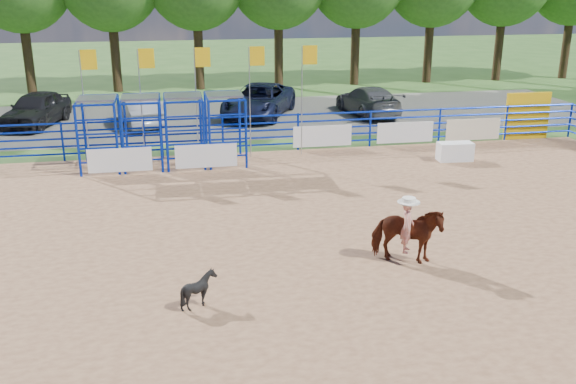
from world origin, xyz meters
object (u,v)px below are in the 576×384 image
Objects in this scene: horse_and_rider at (407,231)px; calf at (199,289)px; car_a at (36,109)px; car_b at (139,111)px; car_d at (368,101)px; announcer_table at (455,152)px; car_c at (259,101)px.

horse_and_rider is 5.20m from calf.
horse_and_rider is 0.49× the size of car_a.
car_b is (4.69, -0.93, -0.10)m from car_a.
car_a reaches higher than car_b.
horse_and_rider is 0.55× the size of car_b.
calf is (-5.02, -1.29, -0.43)m from horse_and_rider.
announcer_table is at bearing 87.46° from car_d.
car_d is (16.00, -0.37, -0.08)m from car_a.
car_b reaches higher than announcer_table.
car_c is 5.53m from car_d.
horse_and_rider is at bearing -62.54° from car_c.
car_c is at bearing 0.95° from calf.
car_d is at bearing -14.23° from calf.
calf reaches higher than announcer_table.
car_d is (11.30, 0.57, 0.02)m from car_b.
car_a is 16.00m from car_d.
calf is at bearing -165.63° from horse_and_rider.
car_c is at bearing 93.22° from horse_and_rider.
announcer_table is 0.31× the size of car_b.
car_a reaches higher than car_d.
car_a is at bearing -7.70° from car_d.
horse_and_rider is at bearing -42.07° from car_a.
calf is 0.16× the size of car_d.
car_a is 0.81× the size of car_c.
car_a is 4.79m from car_b.
announcer_table is at bearing -33.51° from calf.
car_c is (10.49, 0.15, 0.00)m from car_a.
calf is at bearing -56.21° from car_a.
car_a reaches higher than announcer_table.
horse_and_rider is at bearing -62.87° from calf.
car_a is at bearing 150.57° from announcer_table.
car_b is at bearing 144.68° from announcer_table.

